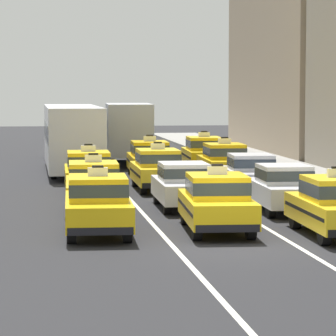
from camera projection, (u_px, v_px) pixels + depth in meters
The scene contains 20 objects.
ground_plane at pixel (236, 247), 25.12m from camera, with size 160.00×160.00×0.00m, color #232326.
lane_stripe_left_center at pixel (111, 177), 44.63m from camera, with size 0.14×80.00×0.01m, color silver.
lane_stripe_center_right at pixel (179, 176), 45.08m from camera, with size 0.14×80.00×0.01m, color silver.
sidewalk_curb at pixel (329, 184), 40.92m from camera, with size 4.00×90.00×0.15m, color gray.
taxi_left_nearest at pixel (98, 204), 27.20m from camera, with size 1.99×4.63×1.96m.
taxi_left_second at pixel (93, 185), 32.28m from camera, with size 1.98×4.62×1.96m.
taxi_left_third at pixel (88, 172), 37.59m from camera, with size 1.93×4.61×1.96m.
bus_left_fourth at pixel (72, 135), 47.17m from camera, with size 2.55×11.21×3.22m.
sedan_left_fifth at pixel (64, 144), 56.51m from camera, with size 1.77×4.30×1.58m.
taxi_center_nearest at pixel (217, 202), 27.72m from camera, with size 2.06×4.65×1.96m.
sedan_center_second at pixel (183, 184), 33.02m from camera, with size 1.84×4.33×1.58m.
taxi_center_third at pixel (157, 169), 38.95m from camera, with size 1.86×4.58×1.96m.
taxi_center_fourth at pixel (149, 158), 44.70m from camera, with size 1.95×4.61×1.96m.
box_truck_center_fifth at pixel (128, 131), 51.96m from camera, with size 2.56×7.06×3.27m.
sedan_center_sixth at pixel (115, 141), 59.36m from camera, with size 1.88×4.35×1.58m.
taxi_right_nearest at pixel (336, 205), 26.89m from camera, with size 1.91×4.60×1.96m.
sedan_right_second at pixel (283, 187), 32.12m from camera, with size 1.88×4.35×1.58m.
sedan_right_third at pixel (251, 173), 37.25m from camera, with size 2.01×4.40×1.58m.
taxi_right_fourth at pixel (224, 161), 42.80m from camera, with size 1.93×4.61×1.96m.
taxi_right_fifth at pixel (204, 152), 48.64m from camera, with size 2.00×4.63×1.96m.
Camera 1 is at (-5.25, -24.37, 4.12)m, focal length 104.11 mm.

